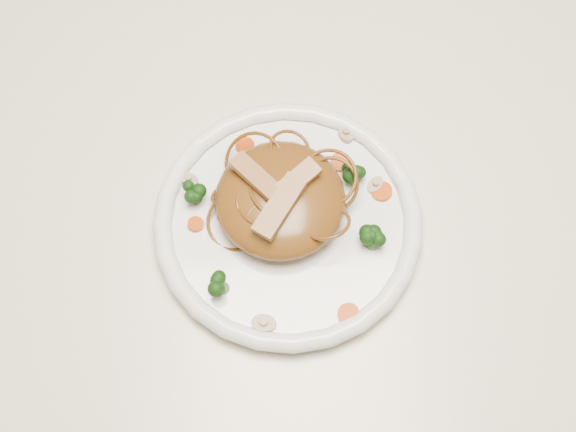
{
  "coord_description": "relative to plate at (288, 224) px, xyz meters",
  "views": [
    {
      "loc": [
        -0.05,
        -0.35,
        1.49
      ],
      "look_at": [
        -0.04,
        -0.05,
        0.78
      ],
      "focal_mm": 46.06,
      "sensor_mm": 36.0,
      "label": 1
    }
  ],
  "objects": [
    {
      "name": "ground",
      "position": [
        0.04,
        0.05,
        -0.76
      ],
      "size": [
        4.0,
        4.0,
        0.0
      ],
      "primitive_type": "plane",
      "color": "brown",
      "rests_on": "ground"
    },
    {
      "name": "table",
      "position": [
        0.04,
        0.05,
        -0.11
      ],
      "size": [
        1.2,
        0.8,
        0.75
      ],
      "color": "beige",
      "rests_on": "ground"
    },
    {
      "name": "plate",
      "position": [
        0.0,
        0.0,
        0.0
      ],
      "size": [
        0.36,
        0.36,
        0.02
      ],
      "primitive_type": "cylinder",
      "rotation": [
        0.0,
        0.0,
        -0.33
      ],
      "color": "white",
      "rests_on": "table"
    },
    {
      "name": "noodle_mound",
      "position": [
        -0.01,
        0.02,
        0.03
      ],
      "size": [
        0.18,
        0.18,
        0.04
      ],
      "primitive_type": "ellipsoid",
      "rotation": [
        0.0,
        0.0,
        -0.43
      ],
      "color": "brown",
      "rests_on": "plate"
    },
    {
      "name": "chicken_a",
      "position": [
        0.01,
        0.02,
        0.06
      ],
      "size": [
        0.06,
        0.05,
        0.01
      ],
      "primitive_type": "cube",
      "rotation": [
        0.0,
        0.0,
        0.69
      ],
      "color": "#A3744D",
      "rests_on": "noodle_mound"
    },
    {
      "name": "chicken_b",
      "position": [
        -0.03,
        0.03,
        0.06
      ],
      "size": [
        0.05,
        0.06,
        0.01
      ],
      "primitive_type": "cube",
      "rotation": [
        0.0,
        0.0,
        2.3
      ],
      "color": "#A3744D",
      "rests_on": "noodle_mound"
    },
    {
      "name": "chicken_c",
      "position": [
        -0.01,
        -0.01,
        0.06
      ],
      "size": [
        0.06,
        0.07,
        0.01
      ],
      "primitive_type": "cube",
      "rotation": [
        0.0,
        0.0,
        4.12
      ],
      "color": "#A3744D",
      "rests_on": "noodle_mound"
    },
    {
      "name": "broccoli_0",
      "position": [
        0.07,
        0.05,
        0.02
      ],
      "size": [
        0.04,
        0.04,
        0.03
      ],
      "primitive_type": null,
      "rotation": [
        0.0,
        0.0,
        0.26
      ],
      "color": "#0D330A",
      "rests_on": "plate"
    },
    {
      "name": "broccoli_1",
      "position": [
        -0.1,
        0.03,
        0.02
      ],
      "size": [
        0.03,
        0.03,
        0.03
      ],
      "primitive_type": null,
      "rotation": [
        0.0,
        0.0,
        -0.15
      ],
      "color": "#0D330A",
      "rests_on": "plate"
    },
    {
      "name": "broccoli_2",
      "position": [
        -0.07,
        -0.07,
        0.02
      ],
      "size": [
        0.03,
        0.03,
        0.03
      ],
      "primitive_type": null,
      "rotation": [
        0.0,
        0.0,
        0.22
      ],
      "color": "#0D330A",
      "rests_on": "plate"
    },
    {
      "name": "broccoli_3",
      "position": [
        0.09,
        -0.03,
        0.02
      ],
      "size": [
        0.04,
        0.04,
        0.03
      ],
      "primitive_type": null,
      "rotation": [
        0.0,
        0.0,
        0.3
      ],
      "color": "#0D330A",
      "rests_on": "plate"
    },
    {
      "name": "carrot_0",
      "position": [
        0.06,
        0.07,
        0.01
      ],
      "size": [
        0.03,
        0.03,
        0.0
      ],
      "primitive_type": "cylinder",
      "rotation": [
        0.0,
        0.0,
        -0.15
      ],
      "color": "#C24B07",
      "rests_on": "plate"
    },
    {
      "name": "carrot_1",
      "position": [
        -0.1,
        -0.0,
        0.01
      ],
      "size": [
        0.02,
        0.02,
        0.0
      ],
      "primitive_type": "cylinder",
      "rotation": [
        0.0,
        0.0,
        -0.41
      ],
      "color": "#C24B07",
      "rests_on": "plate"
    },
    {
      "name": "carrot_2",
      "position": [
        0.1,
        0.03,
        0.01
      ],
      "size": [
        0.03,
        0.03,
        0.0
      ],
      "primitive_type": "cylinder",
      "rotation": [
        0.0,
        0.0,
        0.41
      ],
      "color": "#C24B07",
      "rests_on": "plate"
    },
    {
      "name": "carrot_3",
      "position": [
        -0.04,
        0.09,
        0.01
      ],
      "size": [
        0.03,
        0.03,
        0.0
      ],
      "primitive_type": "cylinder",
      "rotation": [
        0.0,
        0.0,
        0.42
      ],
      "color": "#C24B07",
      "rests_on": "plate"
    },
    {
      "name": "carrot_4",
      "position": [
        0.06,
        -0.1,
        0.01
      ],
      "size": [
        0.03,
        0.03,
        0.0
      ],
      "primitive_type": "cylinder",
      "rotation": [
        0.0,
        0.0,
        0.19
      ],
      "color": "#C24B07",
      "rests_on": "plate"
    },
    {
      "name": "mushroom_0",
      "position": [
        -0.03,
        -0.11,
        0.01
      ],
      "size": [
        0.03,
        0.03,
        0.01
      ],
      "primitive_type": "cylinder",
      "rotation": [
        0.0,
        0.0,
        -0.16
      ],
      "color": "#B9AA8B",
      "rests_on": "plate"
    },
    {
      "name": "mushroom_1",
      "position": [
        0.1,
        0.04,
        0.01
      ],
      "size": [
        0.03,
        0.03,
        0.01
      ],
      "primitive_type": "cylinder",
      "rotation": [
        0.0,
        0.0,
        0.83
      ],
      "color": "#B9AA8B",
      "rests_on": "plate"
    },
    {
      "name": "mushroom_2",
      "position": [
        -0.1,
        0.05,
        0.01
      ],
      "size": [
        0.03,
        0.03,
        0.01
      ],
      "primitive_type": "cylinder",
      "rotation": [
        0.0,
        0.0,
        -0.46
      ],
      "color": "#B9AA8B",
      "rests_on": "plate"
    },
    {
      "name": "mushroom_3",
      "position": [
        0.07,
        0.1,
        0.01
      ],
      "size": [
        0.03,
        0.03,
        0.01
      ],
      "primitive_type": "cylinder",
      "rotation": [
        0.0,
        0.0,
        1.83
      ],
      "color": "#B9AA8B",
      "rests_on": "plate"
    }
  ]
}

